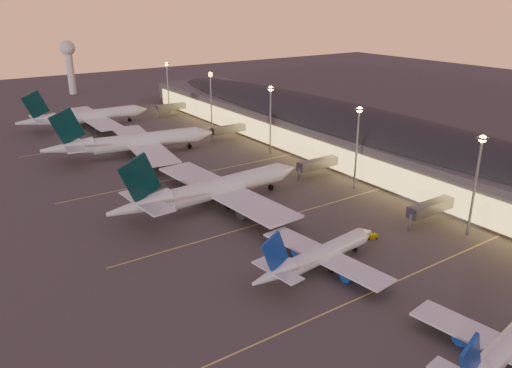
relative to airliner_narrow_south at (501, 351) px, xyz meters
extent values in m
plane|color=#3E3B39|center=(3.31, 32.01, -3.29)|extent=(700.00, 700.00, 0.00)
cylinder|color=silver|center=(3.06, 0.44, 0.06)|extent=(22.32, 6.81, 3.75)
cube|color=silver|center=(2.01, 0.29, -0.60)|extent=(10.77, 32.14, 0.41)
cylinder|color=navy|center=(1.73, 7.26, -1.86)|extent=(5.32, 3.48, 2.81)
cube|color=navy|center=(-12.26, -1.74, 5.38)|extent=(6.88, 1.52, 8.13)
cylinder|color=black|center=(0.94, 2.78, -2.55)|extent=(0.34, 0.34, 1.48)
cylinder|color=black|center=(0.94, 2.78, -2.77)|extent=(1.13, 0.80, 1.05)
cylinder|color=silver|center=(-0.40, 40.41, 0.22)|extent=(23.35, 6.52, 3.92)
cone|color=silver|center=(12.90, 41.93, 0.22)|extent=(4.14, 4.32, 3.92)
cone|color=silver|center=(-17.03, 38.50, 0.71)|extent=(10.79, 5.08, 3.92)
cube|color=silver|center=(-1.51, 40.28, -0.47)|extent=(10.41, 33.60, 0.43)
cylinder|color=navy|center=(-1.60, 47.59, -1.79)|extent=(5.51, 3.52, 2.94)
cylinder|color=navy|center=(0.05, 33.14, -1.79)|extent=(5.51, 3.52, 2.94)
cube|color=navy|center=(-16.51, 38.56, 5.80)|extent=(7.21, 1.40, 8.51)
cube|color=silver|center=(-15.77, 38.65, 1.30)|extent=(5.05, 12.24, 0.27)
cylinder|color=black|center=(9.22, 41.51, -2.52)|extent=(0.35, 0.35, 1.55)
cylinder|color=black|center=(9.22, 41.51, -2.74)|extent=(1.17, 0.81, 1.10)
cylinder|color=black|center=(-2.56, 42.92, -2.52)|extent=(0.35, 0.35, 1.55)
cylinder|color=black|center=(-2.56, 42.92, -2.74)|extent=(1.17, 0.81, 1.10)
cylinder|color=black|center=(-1.94, 37.46, -2.52)|extent=(0.35, 0.35, 1.55)
cylinder|color=black|center=(-1.94, 37.46, -2.74)|extent=(1.17, 0.81, 1.10)
cylinder|color=silver|center=(0.65, 84.58, 1.94)|extent=(38.79, 8.36, 5.82)
cone|color=silver|center=(22.95, 86.06, 1.94)|extent=(6.58, 6.22, 5.82)
cone|color=silver|center=(-27.23, 82.73, 2.67)|extent=(17.73, 6.96, 5.82)
cube|color=silver|center=(-1.21, 84.45, 0.93)|extent=(14.87, 56.88, 0.64)
cylinder|color=#53555A|center=(-0.79, 96.89, -1.04)|extent=(8.96, 4.93, 4.37)
cylinder|color=#53555A|center=(0.85, 72.18, -1.04)|extent=(8.96, 4.93, 4.37)
cube|color=#072A2A|center=(-26.36, 82.79, 10.19)|extent=(11.51, 1.63, 12.92)
cube|color=silver|center=(-25.12, 82.87, 3.55)|extent=(7.54, 20.62, 0.41)
cylinder|color=black|center=(16.78, 85.65, -2.13)|extent=(0.50, 0.50, 2.33)
cylinder|color=black|center=(16.78, 85.65, -2.48)|extent=(1.69, 1.12, 1.63)
cylinder|color=black|center=(-2.72, 88.44, -2.13)|extent=(0.50, 0.50, 2.33)
cylinder|color=black|center=(-2.72, 88.44, -2.48)|extent=(1.69, 1.12, 1.63)
cylinder|color=black|center=(-2.18, 80.31, -2.13)|extent=(0.50, 0.50, 2.33)
cylinder|color=black|center=(-2.18, 80.31, -2.48)|extent=(1.69, 1.12, 1.63)
cylinder|color=silver|center=(0.55, 143.45, 2.13)|extent=(40.31, 11.28, 6.03)
cone|color=silver|center=(23.49, 140.37, 2.13)|extent=(7.17, 6.83, 6.03)
cone|color=silver|center=(-28.12, 147.31, 2.88)|extent=(18.64, 8.37, 6.03)
cube|color=silver|center=(-1.36, 143.71, 1.08)|extent=(19.23, 59.28, 0.66)
cylinder|color=#53555A|center=(1.62, 156.24, -0.96)|extent=(9.52, 5.68, 4.52)
cylinder|color=#53555A|center=(-1.79, 130.84, -0.96)|extent=(9.52, 5.68, 4.52)
cube|color=#072A2A|center=(-27.23, 147.19, 10.67)|extent=(11.90, 2.48, 13.38)
cube|color=silver|center=(-25.95, 147.02, 3.79)|extent=(9.17, 21.64, 0.42)
cylinder|color=black|center=(17.15, 141.23, -2.09)|extent=(0.54, 0.54, 2.41)
cylinder|color=black|center=(17.15, 141.23, -2.45)|extent=(1.81, 1.27, 1.69)
cylinder|color=black|center=(-2.07, 148.06, -2.09)|extent=(0.54, 0.54, 2.41)
cylinder|color=black|center=(-2.07, 148.06, -2.45)|extent=(1.81, 1.27, 1.69)
cylinder|color=black|center=(-3.19, 139.70, -2.09)|extent=(0.54, 0.54, 2.41)
cylinder|color=black|center=(-3.19, 139.70, -2.45)|extent=(1.81, 1.27, 1.69)
cylinder|color=silver|center=(-0.87, 199.46, 1.75)|extent=(37.06, 5.72, 5.60)
cone|color=silver|center=(20.63, 199.52, 1.75)|extent=(5.99, 5.62, 5.60)
cone|color=silver|center=(-27.76, 199.37, 2.45)|extent=(16.75, 5.65, 5.60)
cube|color=silver|center=(-2.67, 199.45, 0.77)|extent=(10.92, 54.18, 0.62)
cylinder|color=#53555A|center=(-1.51, 211.37, -1.12)|extent=(8.38, 4.23, 4.20)
cylinder|color=#53555A|center=(-1.43, 187.54, -1.12)|extent=(8.38, 4.23, 4.20)
cube|color=#072A2A|center=(-26.92, 199.37, 9.68)|extent=(11.05, 0.87, 12.43)
cube|color=silver|center=(-25.73, 199.38, 3.29)|extent=(6.04, 19.51, 0.39)
cylinder|color=black|center=(14.68, 199.50, -2.17)|extent=(0.45, 0.45, 2.24)
cylinder|color=black|center=(14.68, 199.50, -2.51)|extent=(1.57, 0.99, 1.57)
cylinder|color=black|center=(-3.87, 203.37, -2.17)|extent=(0.45, 0.45, 2.24)
cylinder|color=black|center=(-3.87, 203.37, -2.51)|extent=(1.57, 0.99, 1.57)
cylinder|color=black|center=(-3.85, 195.53, -2.17)|extent=(0.45, 0.45, 2.24)
cylinder|color=black|center=(-3.85, 195.53, -2.51)|extent=(1.57, 0.99, 1.57)
cube|color=#46464B|center=(65.31, 104.51, 2.71)|extent=(40.00, 255.00, 12.00)
ellipsoid|color=black|center=(65.31, 104.51, 8.71)|extent=(39.00, 253.00, 10.92)
cube|color=#FFC95F|center=(45.11, 104.51, 1.71)|extent=(0.40, 244.80, 8.00)
cube|color=#53555A|center=(37.31, 42.01, 1.21)|extent=(16.00, 3.20, 3.00)
cylinder|color=gray|center=(29.31, 42.01, -1.09)|extent=(0.70, 0.70, 4.40)
cube|color=#53555A|center=(37.31, 87.01, 1.21)|extent=(16.00, 3.20, 3.00)
cylinder|color=gray|center=(29.31, 87.01, -1.09)|extent=(0.70, 0.70, 4.40)
cube|color=#53555A|center=(37.31, 144.01, 1.21)|extent=(16.00, 3.20, 3.00)
cylinder|color=gray|center=(29.31, 144.01, -1.09)|extent=(0.70, 0.70, 4.40)
cube|color=#53555A|center=(37.31, 200.01, 1.21)|extent=(16.00, 3.20, 3.00)
cylinder|color=gray|center=(29.31, 200.01, -1.09)|extent=(0.70, 0.70, 4.40)
cylinder|color=gray|center=(39.31, 32.01, 9.21)|extent=(0.70, 0.70, 25.00)
cube|color=gray|center=(39.31, 32.01, 21.91)|extent=(2.20, 2.20, 0.50)
sphere|color=#FFBC51|center=(39.31, 32.01, 21.71)|extent=(1.80, 1.80, 1.80)
cylinder|color=gray|center=(39.31, 72.01, 9.21)|extent=(0.70, 0.70, 25.00)
cube|color=gray|center=(39.31, 72.01, 21.91)|extent=(2.20, 2.20, 0.50)
sphere|color=#FFBC51|center=(39.31, 72.01, 21.71)|extent=(1.80, 1.80, 1.80)
cylinder|color=gray|center=(39.31, 117.01, 9.21)|extent=(0.70, 0.70, 25.00)
cube|color=gray|center=(39.31, 117.01, 21.91)|extent=(2.20, 2.20, 0.50)
sphere|color=#FFBC51|center=(39.31, 117.01, 21.71)|extent=(1.80, 1.80, 1.80)
cylinder|color=gray|center=(39.31, 162.01, 9.21)|extent=(0.70, 0.70, 25.00)
cube|color=gray|center=(39.31, 162.01, 21.91)|extent=(2.20, 2.20, 0.50)
sphere|color=#FFBC51|center=(39.31, 162.01, 21.71)|extent=(1.80, 1.80, 1.80)
cylinder|color=gray|center=(39.31, 207.01, 9.21)|extent=(0.70, 0.70, 25.00)
cube|color=gray|center=(39.31, 207.01, 21.91)|extent=(2.20, 2.20, 0.50)
sphere|color=#FFBC51|center=(39.31, 207.01, 21.71)|extent=(1.80, 1.80, 1.80)
cylinder|color=silver|center=(13.31, 292.01, 9.71)|extent=(4.40, 4.40, 26.00)
sphere|color=silver|center=(13.31, 292.01, 24.71)|extent=(9.00, 9.00, 9.00)
cube|color=#D8C659|center=(3.31, 27.01, -3.29)|extent=(90.00, 0.36, 0.00)
cube|color=#D8C659|center=(3.31, 67.01, -3.29)|extent=(90.00, 0.36, 0.00)
cube|color=#D8C659|center=(3.31, 112.01, -3.29)|extent=(90.00, 0.36, 0.00)
cube|color=#D8C659|center=(3.31, 167.01, -3.29)|extent=(90.00, 0.36, 0.00)
cube|color=#C3B500|center=(17.76, 44.18, -2.72)|extent=(2.92, 2.52, 1.14)
cube|color=#53555A|center=(16.11, 45.04, -2.88)|extent=(1.91, 1.86, 0.83)
cylinder|color=black|center=(18.94, 44.44, -3.07)|extent=(0.49, 0.38, 0.46)
cylinder|color=black|center=(18.22, 43.06, -3.07)|extent=(0.49, 0.38, 0.46)
cylinder|color=black|center=(17.29, 45.30, -3.07)|extent=(0.49, 0.38, 0.46)
cylinder|color=black|center=(16.57, 43.92, -3.07)|extent=(0.49, 0.38, 0.46)
camera|label=1|loc=(-69.12, -31.61, 52.62)|focal=35.00mm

